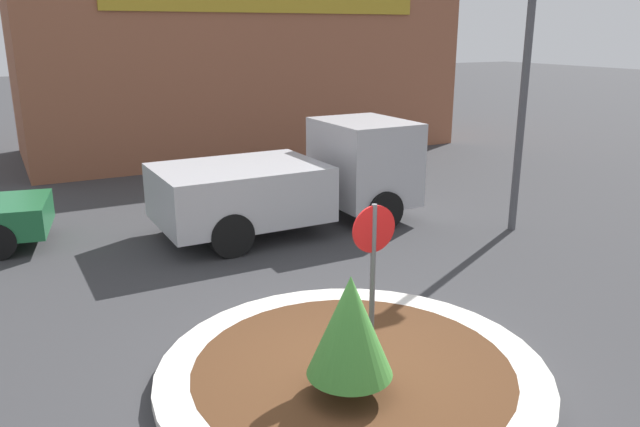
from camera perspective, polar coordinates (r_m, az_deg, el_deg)
ground_plane at (r=7.98m, az=2.97°, el=-14.81°), size 120.00×120.00×0.00m
traffic_island at (r=7.94m, az=2.98°, el=-14.28°), size 4.81×4.81×0.17m
stop_sign at (r=7.91m, az=4.88°, el=-3.77°), size 0.61×0.07×2.08m
island_shrub at (r=6.97m, az=2.78°, el=-10.21°), size 0.97×0.97×1.43m
utility_truck at (r=13.40m, az=-1.95°, el=3.21°), size 5.61×2.48×2.21m
storefront_building at (r=22.99m, az=-7.40°, el=13.35°), size 14.67×6.07×5.90m
light_pole at (r=13.53m, az=18.23°, el=11.48°), size 0.70×0.30×5.26m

